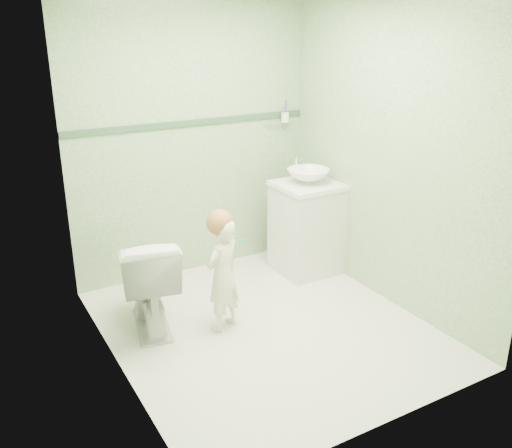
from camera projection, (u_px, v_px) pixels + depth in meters
ground at (266, 327)px, 4.19m from camera, size 2.50×2.50×0.00m
room_shell at (267, 173)px, 3.77m from camera, size 2.50×2.54×2.40m
trim_stripe at (192, 123)px, 4.73m from camera, size 2.20×0.02×0.05m
vanity at (306, 229)px, 5.01m from camera, size 0.52×0.50×0.80m
counter at (308, 185)px, 4.87m from camera, size 0.54×0.52×0.04m
basin at (308, 176)px, 4.84m from camera, size 0.37×0.37×0.13m
faucet at (297, 163)px, 4.96m from camera, size 0.03×0.13×0.18m
cup_holder at (284, 117)px, 5.10m from camera, size 0.26×0.07×0.21m
toilet at (148, 281)px, 4.08m from camera, size 0.56×0.80×0.74m
toddler at (223, 275)px, 4.04m from camera, size 0.37×0.32×0.86m
hair_cap at (220, 223)px, 3.92m from camera, size 0.19×0.19×0.19m
teal_toothbrush at (242, 240)px, 3.93m from camera, size 0.10×0.14×0.08m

